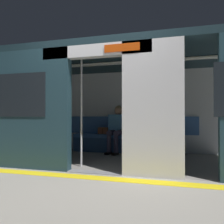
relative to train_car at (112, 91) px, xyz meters
The scene contains 8 objects.
ground_plane 1.87m from the train_car, 92.77° to the left, with size 60.00×60.00×0.00m, color gray.
platform_edge_strip 2.07m from the train_car, 92.20° to the left, with size 8.00×0.24×0.01m, color yellow.
train_car is the anchor object (origin of this frame).
bench_seat 1.50m from the train_car, 93.23° to the right, with size 2.68×0.44×0.45m.
person_seated 1.24m from the train_car, 81.97° to the right, with size 0.55×0.71×1.18m.
handbag 1.48m from the train_car, 62.90° to the right, with size 0.26×0.15×0.17m.
book 1.48m from the train_car, 100.40° to the right, with size 0.15×0.22×0.03m, color #26598C.
grab_pole_door 0.98m from the train_car, 67.00° to the left, with size 0.04×0.04×2.06m, color silver.
Camera 1 is at (-1.33, 3.67, 0.93)m, focal length 38.44 mm.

